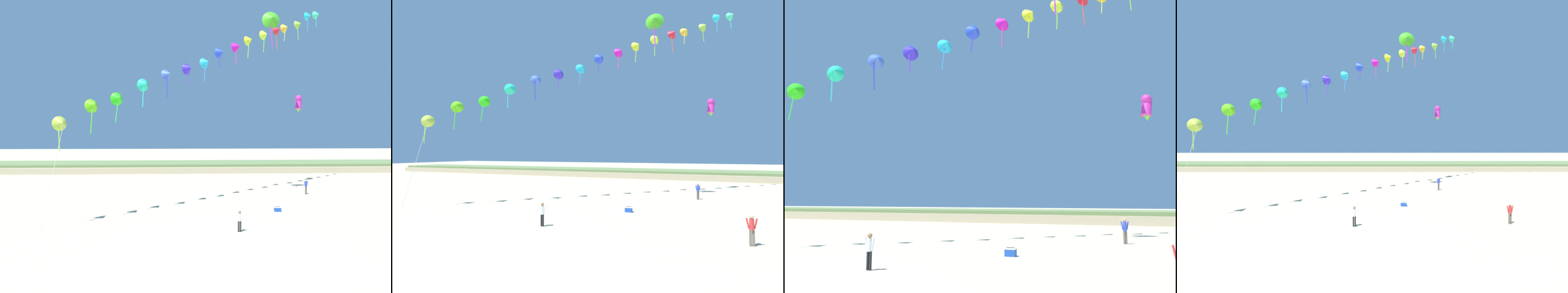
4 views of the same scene
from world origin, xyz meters
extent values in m
plane|color=beige|center=(0.00, 0.00, 0.00)|extent=(240.00, 240.00, 0.00)
cube|color=#BFAE8B|center=(0.00, 41.50, 0.53)|extent=(120.00, 10.83, 1.06)
cube|color=#6B844C|center=(0.00, 41.50, 1.21)|extent=(120.00, 9.20, 0.60)
cylinder|color=black|center=(1.91, 2.42, 0.39)|extent=(0.11, 0.11, 0.78)
cylinder|color=black|center=(1.78, 2.42, 0.39)|extent=(0.11, 0.11, 0.78)
cylinder|color=white|center=(1.84, 2.42, 1.05)|extent=(0.20, 0.20, 0.55)
cylinder|color=white|center=(2.02, 2.41, 1.09)|extent=(0.19, 0.09, 0.52)
cylinder|color=white|center=(1.67, 2.43, 1.09)|extent=(0.19, 0.09, 0.52)
sphere|color=#9E7051|center=(1.84, 2.42, 1.44)|extent=(0.21, 0.21, 0.21)
cylinder|color=#726656|center=(11.95, 16.80, 0.43)|extent=(0.12, 0.12, 0.85)
cylinder|color=#726656|center=(11.82, 16.72, 0.43)|extent=(0.12, 0.12, 0.85)
cylinder|color=blue|center=(11.89, 16.76, 1.16)|extent=(0.23, 0.23, 0.61)
cylinder|color=blue|center=(12.06, 16.86, 1.20)|extent=(0.22, 0.18, 0.58)
cylinder|color=blue|center=(11.72, 16.66, 1.20)|extent=(0.22, 0.18, 0.58)
sphere|color=tan|center=(11.89, 16.76, 1.58)|extent=(0.23, 0.23, 0.23)
cone|color=#ADCD3D|center=(-11.18, 4.27, 7.76)|extent=(1.32, 1.25, 1.12)
cylinder|color=#95E539|center=(-11.30, 4.17, 6.63)|extent=(0.17, 0.22, 1.81)
cone|color=#5BD514|center=(-9.15, 5.66, 9.21)|extent=(1.40, 1.37, 1.20)
cylinder|color=#4EE539|center=(-9.26, 5.56, 7.99)|extent=(0.24, 0.09, 2.01)
cone|color=#26DC16|center=(-7.49, 7.32, 9.90)|extent=(1.35, 1.28, 1.15)
cylinder|color=#39E554|center=(-7.60, 7.23, 8.79)|extent=(0.28, 0.22, 1.77)
cone|color=#1DD39D|center=(-5.44, 8.52, 11.20)|extent=(1.32, 1.20, 1.12)
cylinder|color=#39E5DC|center=(-5.56, 8.43, 10.11)|extent=(0.17, 0.17, 1.74)
cone|color=blue|center=(-3.46, 10.23, 12.36)|extent=(1.37, 1.35, 1.18)
cylinder|color=#393CE5|center=(-3.57, 10.14, 11.19)|extent=(0.10, 0.25, 1.91)
cone|color=#3424DC|center=(-1.55, 11.61, 13.19)|extent=(1.35, 1.33, 1.16)
cylinder|color=#7139E5|center=(-1.67, 11.52, 12.29)|extent=(0.14, 0.09, 1.36)
cone|color=#1DBBEB|center=(0.24, 13.34, 14.10)|extent=(1.39, 1.37, 1.19)
cylinder|color=#3994E5|center=(0.12, 13.25, 13.04)|extent=(0.20, 0.25, 1.68)
cone|color=blue|center=(1.88, 14.73, 15.43)|extent=(1.30, 1.23, 1.10)
cylinder|color=#4539E5|center=(1.77, 14.63, 14.48)|extent=(0.22, 0.12, 1.46)
cone|color=#D70FBC|center=(3.83, 16.07, 16.37)|extent=(1.36, 1.35, 1.17)
cylinder|color=#E539A4|center=(3.71, 15.98, 15.27)|extent=(0.09, 0.19, 1.75)
cone|color=yellow|center=(5.49, 17.78, 17.53)|extent=(1.35, 1.36, 1.17)
cylinder|color=#B1E539|center=(5.38, 17.68, 16.41)|extent=(0.20, 0.14, 1.80)
cone|color=#CDF031|center=(7.54, 18.93, 18.50)|extent=(1.32, 1.22, 1.12)
cylinder|color=#9CE539|center=(7.43, 18.84, 17.35)|extent=(0.15, 0.10, 1.86)
cone|color=red|center=(9.47, 20.40, 19.46)|extent=(1.43, 1.41, 1.22)
cylinder|color=#E55039|center=(9.35, 20.31, 18.14)|extent=(0.23, 0.12, 2.20)
cone|color=gold|center=(10.87, 21.87, 20.19)|extent=(1.35, 1.25, 1.16)
cylinder|color=yellow|center=(10.75, 21.77, 19.24)|extent=(0.19, 0.10, 1.45)
cone|color=#90C937|center=(13.14, 23.59, 21.19)|extent=(1.40, 1.36, 1.19)
cylinder|color=#78E539|center=(13.02, 23.50, 20.06)|extent=(0.21, 0.09, 1.81)
cone|color=#1FCCE4|center=(14.89, 24.88, 22.70)|extent=(1.30, 1.28, 1.12)
cylinder|color=#39A7E5|center=(14.77, 24.79, 21.57)|extent=(0.10, 0.12, 1.82)
cone|color=#39DE9F|center=(16.74, 26.67, 23.48)|extent=(1.31, 1.19, 1.11)
cylinder|color=#39E5CC|center=(16.62, 26.57, 22.48)|extent=(0.20, 0.24, 1.56)
cylinder|color=silver|center=(-11.64, 3.64, 3.97)|extent=(1.43, 1.39, 7.95)
cone|color=green|center=(7.65, 16.34, 19.49)|extent=(1.97, 0.99, 2.04)
cone|color=#B92DE5|center=(7.65, 16.34, 19.51)|extent=(1.09, 0.59, 1.13)
cylinder|color=#B92DE5|center=(7.65, 16.34, 17.81)|extent=(0.31, 0.39, 2.76)
cylinder|color=#D42BA8|center=(14.01, 25.84, 11.00)|extent=(1.28, 1.52, 1.78)
sphere|color=#D42BA8|center=(14.01, 25.84, 11.72)|extent=(0.90, 0.90, 0.90)
cone|color=#5FE52D|center=(14.01, 25.84, 10.13)|extent=(1.00, 1.00, 0.68)
sphere|color=black|center=(14.01, 25.84, 11.98)|extent=(0.19, 0.19, 0.19)
cube|color=blue|center=(6.31, 8.53, 0.18)|extent=(0.56, 0.40, 0.36)
cube|color=white|center=(6.31, 8.53, 0.39)|extent=(0.58, 0.41, 0.06)
cylinder|color=black|center=(6.31, 8.53, 0.45)|extent=(0.45, 0.03, 0.03)
camera|label=1|loc=(-2.36, -21.91, 7.17)|focal=32.00mm
camera|label=2|loc=(10.64, -12.69, 4.77)|focal=24.00mm
camera|label=3|loc=(12.33, -12.80, 3.00)|focal=38.00mm
camera|label=4|loc=(3.10, -17.03, 6.47)|focal=24.00mm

